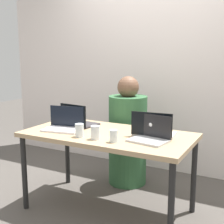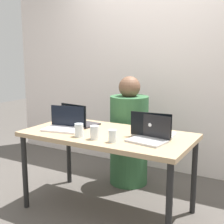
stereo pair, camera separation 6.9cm
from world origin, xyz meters
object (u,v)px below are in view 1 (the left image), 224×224
at_px(person_at_center, 128,137).
at_px(laptop_back_left, 78,121).
at_px(laptop_front_right, 150,136).
at_px(water_glass_right, 114,137).
at_px(laptop_back_right, 154,130).
at_px(water_glass_center, 95,133).
at_px(laptop_front_left, 64,125).
at_px(water_glass_left, 79,131).

distance_m(person_at_center, laptop_back_left, 0.68).
height_order(laptop_back_left, laptop_front_right, laptop_back_left).
height_order(person_at_center, water_glass_right, person_at_center).
distance_m(laptop_back_left, laptop_back_right, 0.80).
height_order(person_at_center, water_glass_center, person_at_center).
bearing_deg(laptop_front_right, laptop_back_right, 111.22).
distance_m(person_at_center, water_glass_right, 0.99).
relative_size(person_at_center, laptop_front_left, 3.19).
bearing_deg(water_glass_left, laptop_back_right, 31.25).
xyz_separation_m(laptop_back_right, laptop_front_right, (0.03, -0.17, -0.00)).
bearing_deg(laptop_back_right, person_at_center, -53.44).
height_order(laptop_back_left, laptop_front_left, laptop_back_left).
xyz_separation_m(person_at_center, water_glass_right, (0.30, -0.91, 0.25)).
height_order(laptop_back_right, water_glass_center, laptop_back_right).
bearing_deg(water_glass_left, laptop_back_left, 125.51).
xyz_separation_m(laptop_back_left, laptop_back_right, (0.80, -0.01, -0.00)).
xyz_separation_m(laptop_front_right, water_glass_right, (-0.25, -0.17, -0.00)).
distance_m(laptop_back_left, water_glass_center, 0.53).
relative_size(laptop_front_right, laptop_front_left, 0.88).
height_order(laptop_front_right, water_glass_center, laptop_front_right).
bearing_deg(person_at_center, water_glass_center, 112.85).
relative_size(person_at_center, laptop_back_left, 3.52).
xyz_separation_m(person_at_center, water_glass_left, (-0.04, -0.90, 0.26)).
distance_m(person_at_center, water_glass_center, 0.95).
bearing_deg(water_glass_left, person_at_center, 87.70).
bearing_deg(laptop_back_right, laptop_front_left, 7.46).
distance_m(laptop_back_left, laptop_front_left, 0.20).
relative_size(laptop_front_right, water_glass_left, 2.90).
xyz_separation_m(laptop_front_left, water_glass_left, (0.27, -0.14, 0.00)).
relative_size(person_at_center, laptop_back_right, 3.22).
height_order(laptop_back_left, water_glass_center, laptop_back_left).
bearing_deg(laptop_back_right, water_glass_left, 25.67).
bearing_deg(water_glass_right, laptop_back_left, 148.99).
bearing_deg(laptop_back_left, laptop_front_right, 175.32).
distance_m(person_at_center, laptop_front_right, 0.95).
bearing_deg(water_glass_center, water_glass_left, 179.95).
bearing_deg(person_at_center, laptop_back_left, 78.27).
distance_m(person_at_center, water_glass_left, 0.94).
xyz_separation_m(person_at_center, laptop_back_left, (-0.28, -0.56, 0.26)).
distance_m(laptop_front_right, water_glass_right, 0.30).
height_order(laptop_back_left, laptop_back_right, laptop_back_left).
xyz_separation_m(laptop_front_right, water_glass_center, (-0.43, -0.17, 0.00)).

